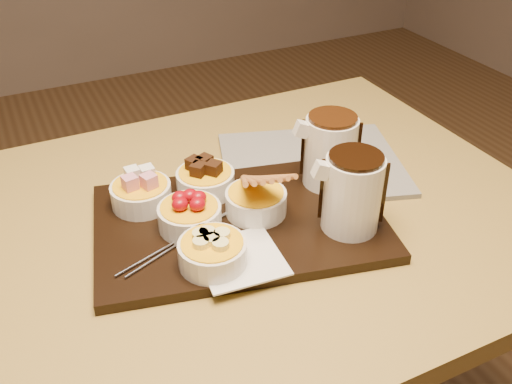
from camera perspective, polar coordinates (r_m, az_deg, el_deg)
name	(u,v)px	position (r m, az deg, el deg)	size (l,w,h in m)	color
dining_table	(200,269)	(1.01, -5.61, -7.68)	(1.20, 0.80, 0.75)	#A1843B
serving_board	(239,222)	(0.93, -1.67, -3.06)	(0.46, 0.30, 0.02)	black
napkin	(240,259)	(0.84, -1.62, -6.67)	(0.12, 0.12, 0.00)	white
bowl_marshmallows	(141,195)	(0.96, -11.40, -0.28)	(0.10, 0.10, 0.04)	white
bowl_cake	(206,182)	(0.98, -5.06, 1.02)	(0.10, 0.10, 0.04)	white
bowl_strawberries	(190,217)	(0.90, -6.63, -2.51)	(0.10, 0.10, 0.04)	white
bowl_biscotti	(256,203)	(0.93, -0.01, -1.06)	(0.10, 0.10, 0.04)	white
bowl_bananas	(213,253)	(0.83, -4.36, -6.15)	(0.10, 0.10, 0.04)	white
pitcher_dark_chocolate	(352,194)	(0.88, 9.61, -0.17)	(0.09, 0.09, 0.12)	silver
pitcher_milk_chocolate	(330,152)	(0.99, 7.42, 4.03)	(0.09, 0.09, 0.12)	silver
fondue_skewers	(186,235)	(0.89, -6.99, -4.33)	(0.26, 0.03, 0.01)	silver
newspaper	(311,164)	(1.09, 5.56, 2.83)	(0.33, 0.27, 0.01)	beige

